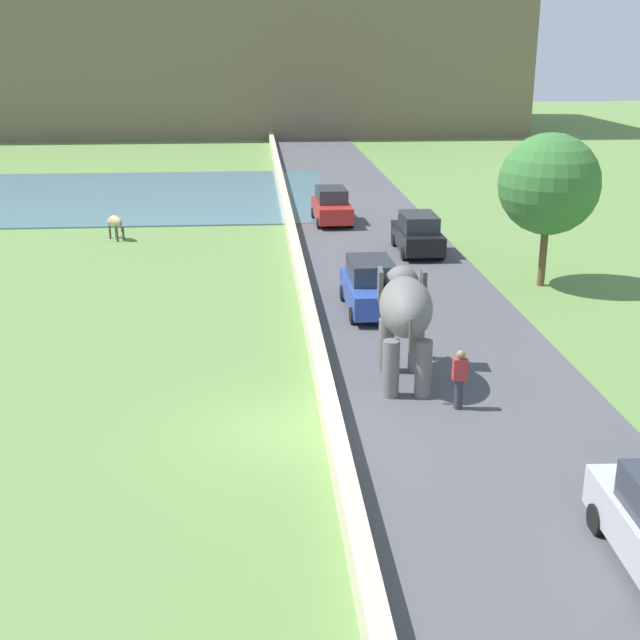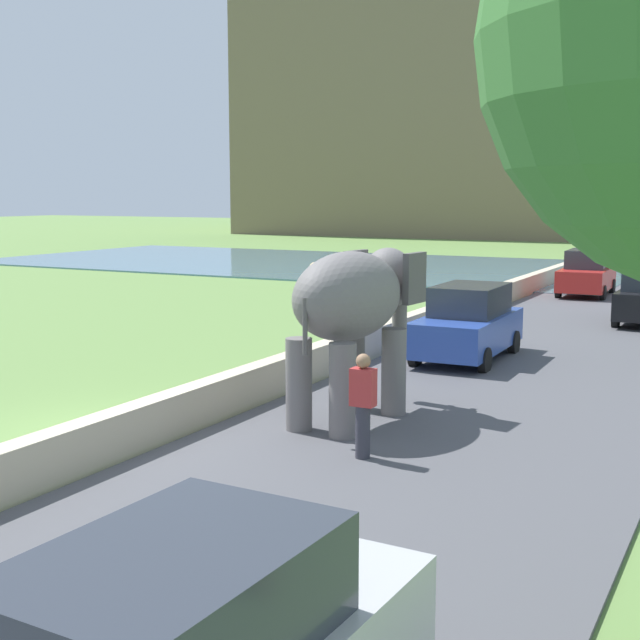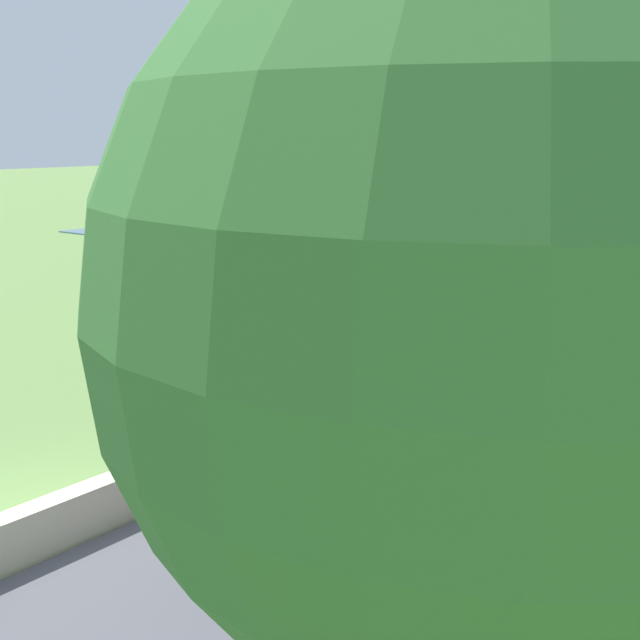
# 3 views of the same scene
# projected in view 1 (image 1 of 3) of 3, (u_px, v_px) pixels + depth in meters

# --- Properties ---
(ground_plane) EXTENTS (220.00, 220.00, 0.00)m
(ground_plane) POSITION_uv_depth(u_px,v_px,m) (281.00, 430.00, 20.17)
(ground_plane) COLOR #608442
(road_surface) EXTENTS (7.00, 120.00, 0.06)m
(road_surface) POSITION_uv_depth(u_px,v_px,m) (372.00, 239.00, 39.43)
(road_surface) COLOR #4C4C51
(road_surface) RESTS_ON ground
(barrier_wall) EXTENTS (0.40, 110.00, 0.74)m
(barrier_wall) POSITION_uv_depth(u_px,v_px,m) (294.00, 243.00, 37.15)
(barrier_wall) COLOR beige
(barrier_wall) RESTS_ON ground
(lake) EXTENTS (36.00, 18.00, 0.08)m
(lake) POSITION_uv_depth(u_px,v_px,m) (27.00, 197.00, 49.86)
(lake) COLOR slate
(lake) RESTS_ON ground
(hill_distant) EXTENTS (64.00, 28.00, 22.26)m
(hill_distant) POSITION_uv_depth(u_px,v_px,m) (197.00, 17.00, 87.47)
(hill_distant) COLOR #75664C
(hill_distant) RESTS_ON ground
(elephant) EXTENTS (1.62, 3.52, 2.99)m
(elephant) POSITION_uv_depth(u_px,v_px,m) (405.00, 311.00, 22.38)
(elephant) COLOR slate
(elephant) RESTS_ON ground
(person_beside_elephant) EXTENTS (0.36, 0.22, 1.63)m
(person_beside_elephant) POSITION_uv_depth(u_px,v_px,m) (459.00, 379.00, 20.96)
(person_beside_elephant) COLOR #33333D
(person_beside_elephant) RESTS_ON ground
(car_black) EXTENTS (1.81, 4.01, 1.80)m
(car_black) POSITION_uv_depth(u_px,v_px,m) (418.00, 234.00, 36.48)
(car_black) COLOR black
(car_black) RESTS_ON ground
(car_red) EXTENTS (1.90, 4.06, 1.80)m
(car_red) POSITION_uv_depth(u_px,v_px,m) (332.00, 206.00, 42.56)
(car_red) COLOR red
(car_red) RESTS_ON ground
(car_blue) EXTENTS (1.86, 4.03, 1.80)m
(car_blue) POSITION_uv_depth(u_px,v_px,m) (371.00, 286.00, 28.70)
(car_blue) COLOR #2D4CA8
(car_blue) RESTS_ON ground
(cow_tan) EXTENTS (1.06, 1.34, 1.15)m
(cow_tan) POSITION_uv_depth(u_px,v_px,m) (115.00, 222.00, 39.13)
(cow_tan) COLOR tan
(cow_tan) RESTS_ON ground
(tree_near) EXTENTS (3.75, 3.75, 5.76)m
(tree_near) POSITION_uv_depth(u_px,v_px,m) (549.00, 184.00, 30.82)
(tree_near) COLOR brown
(tree_near) RESTS_ON ground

